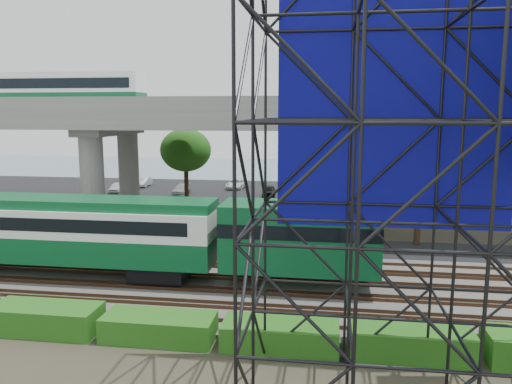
# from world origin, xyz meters

# --- Properties ---
(ground) EXTENTS (140.00, 140.00, 0.00)m
(ground) POSITION_xyz_m (0.00, 0.00, 0.00)
(ground) COLOR #474233
(ground) RESTS_ON ground
(ballast_bed) EXTENTS (90.00, 12.00, 0.20)m
(ballast_bed) POSITION_xyz_m (0.00, 2.00, 0.10)
(ballast_bed) COLOR slate
(ballast_bed) RESTS_ON ground
(service_road) EXTENTS (90.00, 5.00, 0.08)m
(service_road) POSITION_xyz_m (0.00, 10.50, 0.04)
(service_road) COLOR black
(service_road) RESTS_ON ground
(parking_lot) EXTENTS (90.00, 18.00, 0.08)m
(parking_lot) POSITION_xyz_m (0.00, 34.00, 0.04)
(parking_lot) COLOR black
(parking_lot) RESTS_ON ground
(harbor_water) EXTENTS (140.00, 40.00, 0.03)m
(harbor_water) POSITION_xyz_m (0.00, 56.00, 0.01)
(harbor_water) COLOR slate
(harbor_water) RESTS_ON ground
(rail_tracks) EXTENTS (90.00, 9.52, 0.16)m
(rail_tracks) POSITION_xyz_m (0.00, 2.00, 0.28)
(rail_tracks) COLOR #472D1E
(rail_tracks) RESTS_ON ballast_bed
(commuter_train) EXTENTS (29.30, 3.06, 4.30)m
(commuter_train) POSITION_xyz_m (-5.50, 2.00, 2.88)
(commuter_train) COLOR black
(commuter_train) RESTS_ON rail_tracks
(overpass) EXTENTS (80.00, 12.00, 12.40)m
(overpass) POSITION_xyz_m (-0.96, 16.00, 8.21)
(overpass) COLOR #9E9B93
(overpass) RESTS_ON ground
(scaffold_tower) EXTENTS (9.36, 6.36, 15.00)m
(scaffold_tower) POSITION_xyz_m (9.99, -7.98, 7.47)
(scaffold_tower) COLOR black
(scaffold_tower) RESTS_ON ground
(hedge_strip) EXTENTS (34.60, 1.80, 1.20)m
(hedge_strip) POSITION_xyz_m (1.01, -4.30, 0.56)
(hedge_strip) COLOR #1B5413
(hedge_strip) RESTS_ON ground
(trees) EXTENTS (40.94, 16.94, 7.69)m
(trees) POSITION_xyz_m (-4.67, 16.17, 5.57)
(trees) COLOR #382314
(trees) RESTS_ON ground
(parked_cars) EXTENTS (35.12, 9.25, 1.27)m
(parked_cars) POSITION_xyz_m (1.25, 33.84, 0.66)
(parked_cars) COLOR silver
(parked_cars) RESTS_ON parking_lot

